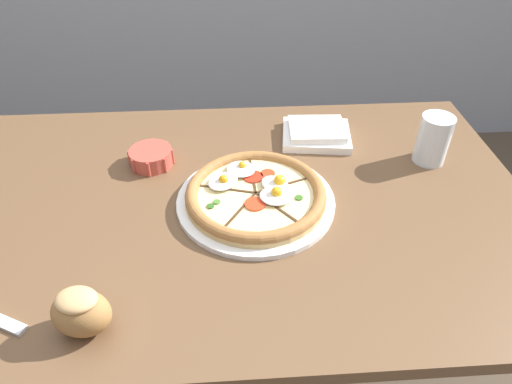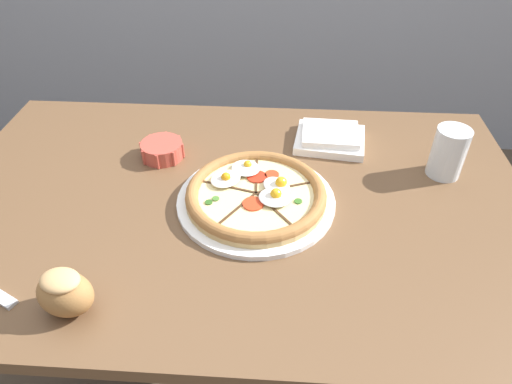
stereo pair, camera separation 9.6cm
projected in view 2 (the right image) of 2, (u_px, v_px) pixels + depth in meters
The scene contains 7 objects.
ground_plane at pixel (241, 378), 1.46m from camera, with size 12.00×12.00×0.00m, color brown.
dining_table at pixel (236, 234), 1.06m from camera, with size 1.29×0.82×0.75m.
pizza at pixel (256, 195), 0.97m from camera, with size 0.34×0.34×0.05m.
ramekin_bowl at pixel (162, 149), 1.10m from camera, with size 0.11×0.11×0.04m.
napkin_folded at pixel (330, 138), 1.15m from camera, with size 0.19×0.17×0.04m.
bread_piece_near at pixel (65, 292), 0.74m from camera, with size 0.11×0.09×0.09m.
water_glass at pixel (448, 155), 1.03m from camera, with size 0.08×0.08×0.12m.
Camera 2 is at (0.10, -0.75, 1.39)m, focal length 32.00 mm.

